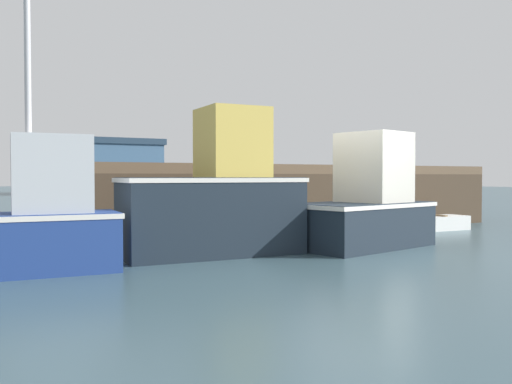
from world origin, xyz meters
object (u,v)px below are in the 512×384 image
(rowboat, at_px, (437,223))
(dockworker, at_px, (268,144))
(fishing_boat_near_left, at_px, (24,218))
(fishing_boat_near_right, at_px, (216,200))
(fishing_boat_mid, at_px, (366,206))
(mooring_buoy_foreground, at_px, (30,251))

(rowboat, relative_size, dockworker, 1.09)
(fishing_boat_near_left, bearing_deg, dockworker, 42.09)
(rowboat, bearing_deg, fishing_boat_near_right, -168.83)
(fishing_boat_mid, distance_m, rowboat, 4.54)
(fishing_boat_near_left, bearing_deg, fishing_boat_mid, -0.17)
(fishing_boat_near_left, height_order, mooring_buoy_foreground, fishing_boat_near_left)
(mooring_buoy_foreground, bearing_deg, fishing_boat_near_right, 1.52)
(fishing_boat_near_right, height_order, rowboat, fishing_boat_near_right)
(fishing_boat_near_right, distance_m, fishing_boat_mid, 3.28)
(rowboat, bearing_deg, fishing_boat_mid, -155.25)
(fishing_boat_near_left, xyz_separation_m, fishing_boat_near_right, (3.39, 0.42, 0.19))
(fishing_boat_near_left, xyz_separation_m, rowboat, (10.71, 1.86, -0.66))
(dockworker, relative_size, mooring_buoy_foreground, 2.51)
(mooring_buoy_foreground, bearing_deg, fishing_boat_near_left, -108.44)
(rowboat, xyz_separation_m, dockworker, (-1.84, 6.16, 2.43))
(fishing_boat_mid, relative_size, rowboat, 1.86)
(fishing_boat_near_right, height_order, fishing_boat_mid, fishing_boat_near_right)
(fishing_boat_mid, height_order, mooring_buoy_foreground, fishing_boat_mid)
(fishing_boat_mid, bearing_deg, fishing_boat_near_left, 179.83)
(fishing_boat_near_right, height_order, dockworker, dockworker)
(fishing_boat_near_right, distance_m, rowboat, 7.51)
(fishing_boat_near_left, bearing_deg, rowboat, 9.85)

